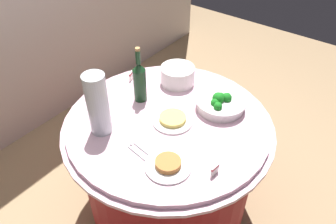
# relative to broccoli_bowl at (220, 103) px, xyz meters

# --- Properties ---
(ground_plane) EXTENTS (6.00, 6.00, 0.00)m
(ground_plane) POSITION_rel_broccoli_bowl_xyz_m (-0.25, 0.18, -0.78)
(ground_plane) COLOR #9E7F5B
(buffet_table) EXTENTS (1.16, 1.16, 0.74)m
(buffet_table) POSITION_rel_broccoli_bowl_xyz_m (-0.25, 0.18, -0.41)
(buffet_table) COLOR maroon
(buffet_table) RESTS_ON ground_plane
(broccoli_bowl) EXTENTS (0.28, 0.28, 0.11)m
(broccoli_bowl) POSITION_rel_broccoli_bowl_xyz_m (0.00, 0.00, 0.00)
(broccoli_bowl) COLOR white
(broccoli_bowl) RESTS_ON buffet_table
(plate_stack) EXTENTS (0.21, 0.21, 0.11)m
(plate_stack) POSITION_rel_broccoli_bowl_xyz_m (0.06, 0.34, 0.01)
(plate_stack) COLOR white
(plate_stack) RESTS_ON buffet_table
(wine_bottle) EXTENTS (0.07, 0.07, 0.34)m
(wine_bottle) POSITION_rel_broccoli_bowl_xyz_m (-0.21, 0.41, 0.09)
(wine_bottle) COLOR #14351A
(wine_bottle) RESTS_ON buffet_table
(decorative_fruit_vase) EXTENTS (0.11, 0.11, 0.34)m
(decorative_fruit_vase) POSITION_rel_broccoli_bowl_xyz_m (-0.53, 0.40, 0.12)
(decorative_fruit_vase) COLOR silver
(decorative_fruit_vase) RESTS_ON buffet_table
(serving_tongs) EXTENTS (0.07, 0.17, 0.01)m
(serving_tongs) POSITION_rel_broccoli_bowl_xyz_m (-0.53, 0.13, -0.04)
(serving_tongs) COLOR silver
(serving_tongs) RESTS_ON buffet_table
(food_plate_noodles) EXTENTS (0.22, 0.22, 0.03)m
(food_plate_noodles) POSITION_rel_broccoli_bowl_xyz_m (-0.25, 0.15, -0.03)
(food_plate_noodles) COLOR white
(food_plate_noodles) RESTS_ON buffet_table
(food_plate_peanuts) EXTENTS (0.22, 0.22, 0.04)m
(food_plate_peanuts) POSITION_rel_broccoli_bowl_xyz_m (-0.52, -0.03, -0.03)
(food_plate_peanuts) COLOR white
(food_plate_peanuts) RESTS_ON buffet_table
(label_placard_front) EXTENTS (0.05, 0.03, 0.05)m
(label_placard_front) POSITION_rel_broccoli_bowl_xyz_m (-0.09, 0.60, -0.01)
(label_placard_front) COLOR white
(label_placard_front) RESTS_ON buffet_table
(label_placard_mid) EXTENTS (0.05, 0.01, 0.05)m
(label_placard_mid) POSITION_rel_broccoli_bowl_xyz_m (-0.42, -0.22, -0.01)
(label_placard_mid) COLOR white
(label_placard_mid) RESTS_ON buffet_table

